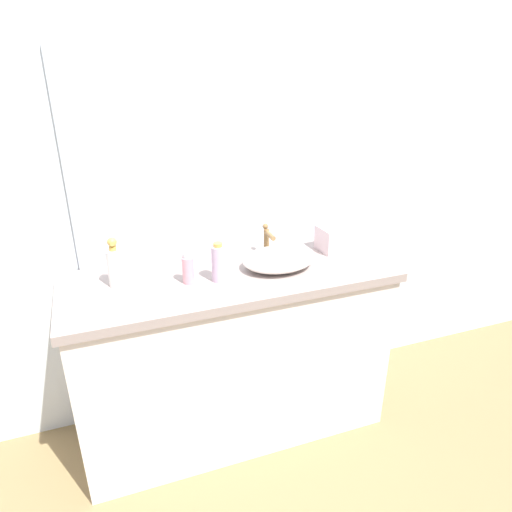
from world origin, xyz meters
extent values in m
cube|color=olive|center=(0.00, 0.00, -0.01)|extent=(6.00, 6.00, 0.02)
cube|color=silver|center=(0.00, 0.73, 1.30)|extent=(6.00, 0.06, 2.60)
cube|color=white|center=(0.00, 0.41, 0.44)|extent=(1.51, 0.52, 0.88)
cube|color=gray|center=(0.00, 0.41, 0.90)|extent=(1.55, 0.56, 0.04)
cube|color=#B2BCC6|center=(0.00, 0.69, 1.41)|extent=(1.33, 0.01, 0.98)
ellipsoid|color=silver|center=(0.23, 0.39, 0.96)|extent=(0.35, 0.26, 0.09)
cylinder|color=brown|center=(0.23, 0.56, 0.99)|extent=(0.03, 0.03, 0.13)
cylinder|color=brown|center=(0.23, 0.51, 1.04)|extent=(0.02, 0.10, 0.02)
sphere|color=brown|center=(0.23, 0.57, 1.07)|extent=(0.03, 0.03, 0.03)
cylinder|color=white|center=(-0.51, 0.47, 1.01)|extent=(0.07, 0.07, 0.17)
cylinder|color=gold|center=(-0.51, 0.47, 1.10)|extent=(0.03, 0.03, 0.02)
sphere|color=gold|center=(-0.51, 0.47, 1.13)|extent=(0.04, 0.04, 0.04)
cylinder|color=#E0B352|center=(-0.51, 0.45, 1.13)|extent=(0.02, 0.02, 0.02)
cylinder|color=#C6ACC9|center=(-0.07, 0.36, 1.00)|extent=(0.06, 0.06, 0.17)
cylinder|color=gold|center=(-0.07, 0.36, 1.10)|extent=(0.04, 0.04, 0.02)
cylinder|color=pink|center=(-0.21, 0.39, 0.98)|extent=(0.05, 0.05, 0.12)
cylinder|color=silver|center=(-0.21, 0.39, 1.06)|extent=(0.04, 0.04, 0.02)
cube|color=silver|center=(0.57, 0.49, 0.98)|extent=(0.15, 0.15, 0.13)
cone|color=white|center=(0.57, 0.49, 1.06)|extent=(0.08, 0.08, 0.04)
camera|label=1|loc=(-0.55, -1.46, 1.90)|focal=32.71mm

